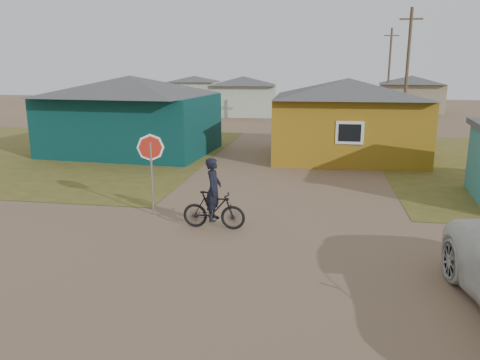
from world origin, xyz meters
name	(u,v)px	position (x,y,z in m)	size (l,w,h in m)	color
ground	(259,269)	(0.00, 0.00, 0.00)	(120.00, 120.00, 0.00)	brown
grass_nw	(34,151)	(-14.00, 13.00, 0.01)	(20.00, 18.00, 0.00)	brown
house_teal	(132,114)	(-8.50, 13.50, 2.05)	(8.93, 7.08, 4.00)	#083030
house_yellow	(347,117)	(2.50, 14.00, 2.00)	(7.72, 6.76, 3.90)	#8E6815
house_pale_west	(243,95)	(-6.00, 34.00, 1.86)	(7.04, 6.15, 3.60)	#A4B39A
house_beige_east	(411,93)	(10.00, 40.00, 1.86)	(6.95, 6.05, 3.60)	gray
house_pale_north	(194,90)	(-14.00, 46.00, 1.75)	(6.28, 5.81, 3.40)	#A4B39A
utility_pole_near	(407,72)	(6.50, 22.00, 4.14)	(1.40, 0.20, 8.00)	brown
utility_pole_far	(389,70)	(7.50, 38.00, 4.14)	(1.40, 0.20, 8.00)	brown
stop_sign	(151,156)	(-3.73, 3.42, 1.83)	(0.81, 0.10, 2.49)	gray
cyclist	(214,203)	(-1.60, 2.48, 0.73)	(1.79, 0.65, 2.01)	black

